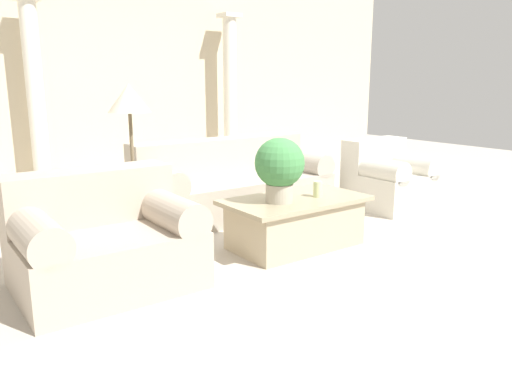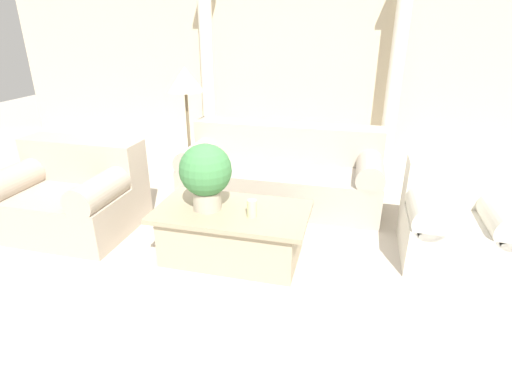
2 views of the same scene
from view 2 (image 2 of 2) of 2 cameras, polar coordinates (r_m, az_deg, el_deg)
ground_plane at (r=4.04m, az=-1.96°, el=-5.14°), size 16.00×16.00×0.00m
wall_back at (r=6.58m, az=5.83°, el=20.27°), size 10.00×0.06×3.20m
sofa_long at (r=4.58m, az=3.79°, el=2.96°), size 2.18×0.97×0.83m
loveseat at (r=4.35m, az=-24.76°, el=-0.14°), size 1.25×0.97×0.83m
coffee_table at (r=3.48m, az=-3.37°, el=-5.83°), size 1.30×0.73×0.45m
potted_plant at (r=3.29m, az=-7.20°, el=2.69°), size 0.43×0.43×0.56m
pillar_candle at (r=3.22m, az=-0.59°, el=-2.34°), size 0.08×0.08×0.14m
floor_lamp at (r=4.73m, az=-10.05°, el=14.71°), size 0.42×0.42×1.46m
column_left at (r=6.61m, az=-6.97°, el=17.28°), size 0.29×0.29×2.47m
column_right at (r=6.19m, az=19.33°, el=15.83°), size 0.29×0.29×2.47m
armchair at (r=3.84m, az=26.68°, el=-3.53°), size 0.85×0.83×0.80m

